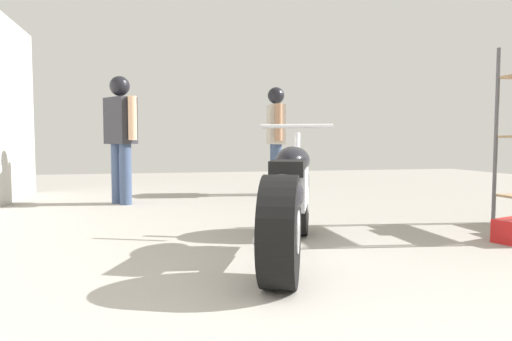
# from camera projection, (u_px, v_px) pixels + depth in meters

# --- Properties ---
(ground_plane) EXTENTS (17.06, 17.06, 0.00)m
(ground_plane) POSITION_uv_depth(u_px,v_px,m) (258.00, 228.00, 4.47)
(ground_plane) COLOR gray
(motorcycle_maroon_cruiser) EXTENTS (1.06, 2.13, 1.03)m
(motorcycle_maroon_cruiser) POSITION_uv_depth(u_px,v_px,m) (290.00, 200.00, 3.31)
(motorcycle_maroon_cruiser) COLOR black
(motorcycle_maroon_cruiser) RESTS_ON ground_plane
(mechanic_in_blue) EXTENTS (0.51, 0.63, 1.79)m
(mechanic_in_blue) POSITION_uv_depth(u_px,v_px,m) (120.00, 128.00, 6.16)
(mechanic_in_blue) COLOR #384766
(mechanic_in_blue) RESTS_ON ground_plane
(mechanic_with_helmet) EXTENTS (0.30, 0.70, 1.77)m
(mechanic_with_helmet) POSITION_uv_depth(u_px,v_px,m) (276.00, 131.00, 7.27)
(mechanic_with_helmet) COLOR #384766
(mechanic_with_helmet) RESTS_ON ground_plane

